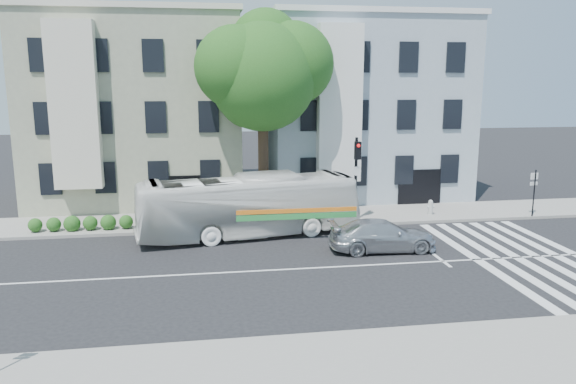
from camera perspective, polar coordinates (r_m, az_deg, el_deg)
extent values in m
plane|color=black|center=(22.42, -0.01, -7.87)|extent=(120.00, 120.00, 0.00)
cube|color=gray|center=(30.00, -2.36, -2.74)|extent=(80.00, 4.00, 0.15)
cube|color=gray|center=(15.20, 4.86, -17.46)|extent=(80.00, 4.00, 0.15)
cube|color=gray|center=(36.16, -14.94, 8.01)|extent=(12.00, 10.00, 11.00)
cube|color=#92A3AE|center=(37.40, 7.15, 8.40)|extent=(12.00, 10.00, 11.00)
cylinder|color=#2D2116|center=(29.98, -2.51, 2.18)|extent=(0.56, 0.56, 5.20)
sphere|color=#194014|center=(29.59, -2.59, 11.59)|extent=(5.60, 5.60, 5.60)
sphere|color=#194014|center=(30.22, 0.41, 12.92)|extent=(4.40, 4.40, 4.40)
sphere|color=#194014|center=(29.18, -5.33, 12.53)|extent=(4.20, 4.20, 4.20)
sphere|color=#194014|center=(30.87, -2.30, 14.74)|extent=(3.80, 3.80, 3.80)
sphere|color=#194014|center=(30.14, -3.85, 9.67)|extent=(3.40, 3.40, 3.40)
imported|color=white|center=(26.78, -4.01, -1.41)|extent=(4.23, 10.87, 2.95)
imported|color=silver|center=(24.98, 9.57, -4.37)|extent=(2.07, 4.75, 1.36)
cylinder|color=black|center=(29.14, 6.89, 1.13)|extent=(0.15, 0.15, 4.49)
cube|color=black|center=(28.66, 7.10, 4.20)|extent=(0.32, 0.27, 0.91)
sphere|color=red|center=(28.50, 7.18, 4.70)|extent=(0.17, 0.17, 0.17)
cylinder|color=white|center=(28.90, 6.99, 2.12)|extent=(0.47, 0.08, 0.47)
cylinder|color=#B3B3AF|center=(31.53, 14.27, -1.63)|extent=(0.27, 0.27, 0.66)
sphere|color=#B3B3AF|center=(31.45, 14.30, -0.98)|extent=(0.24, 0.24, 0.24)
cylinder|color=#B3B3AF|center=(31.51, 14.27, -1.47)|extent=(0.46, 0.23, 0.15)
cylinder|color=black|center=(32.76, 23.72, -0.11)|extent=(0.07, 0.07, 2.52)
cube|color=white|center=(32.69, 23.75, 1.48)|extent=(0.45, 0.10, 0.35)
cube|color=white|center=(32.76, 23.69, 0.79)|extent=(0.45, 0.10, 0.18)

